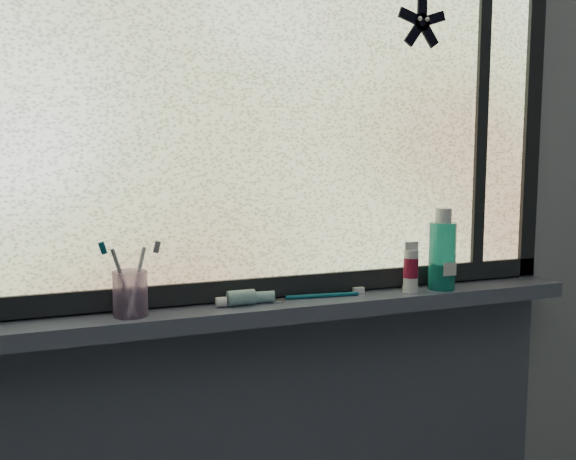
# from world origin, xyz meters

# --- Properties ---
(wall_back) EXTENTS (3.00, 0.01, 2.50)m
(wall_back) POSITION_xyz_m (0.00, 1.30, 1.25)
(wall_back) COLOR #9EA3A8
(wall_back) RESTS_ON ground
(windowsill) EXTENTS (1.62, 0.14, 0.04)m
(windowsill) POSITION_xyz_m (0.00, 1.23, 1.00)
(windowsill) COLOR #4D5366
(windowsill) RESTS_ON wall_back
(window_pane) EXTENTS (1.50, 0.01, 1.00)m
(window_pane) POSITION_xyz_m (0.00, 1.28, 1.53)
(window_pane) COLOR silver
(window_pane) RESTS_ON wall_back
(frame_bottom) EXTENTS (1.60, 0.03, 0.05)m
(frame_bottom) POSITION_xyz_m (0.00, 1.28, 1.05)
(frame_bottom) COLOR black
(frame_bottom) RESTS_ON windowsill
(frame_right) EXTENTS (0.05, 0.03, 1.10)m
(frame_right) POSITION_xyz_m (0.78, 1.28, 1.53)
(frame_right) COLOR black
(frame_right) RESTS_ON wall_back
(frame_mullion) EXTENTS (0.03, 0.03, 1.00)m
(frame_mullion) POSITION_xyz_m (0.60, 1.28, 1.53)
(frame_mullion) COLOR black
(frame_mullion) RESTS_ON wall_back
(starfish_sticker) EXTENTS (0.15, 0.02, 0.15)m
(starfish_sticker) POSITION_xyz_m (0.40, 1.27, 1.72)
(starfish_sticker) COLOR black
(starfish_sticker) RESTS_ON window_pane
(toothpaste_tube) EXTENTS (0.21, 0.06, 0.04)m
(toothpaste_tube) POSITION_xyz_m (-0.09, 1.23, 1.04)
(toothpaste_tube) COLOR silver
(toothpaste_tube) RESTS_ON windowsill
(toothbrush_cup) EXTENTS (0.09, 0.09, 0.10)m
(toothbrush_cup) POSITION_xyz_m (-0.37, 1.23, 1.07)
(toothbrush_cup) COLOR #B994C4
(toothbrush_cup) RESTS_ON windowsill
(toothbrush_lying) EXTENTS (0.24, 0.05, 0.02)m
(toothbrush_lying) POSITION_xyz_m (0.11, 1.24, 1.03)
(toothbrush_lying) COLOR #0C596F
(toothbrush_lying) RESTS_ON windowsill
(mouthwash_bottle) EXTENTS (0.08, 0.08, 0.18)m
(mouthwash_bottle) POSITION_xyz_m (0.45, 1.21, 1.13)
(mouthwash_bottle) COLOR #21AB99
(mouthwash_bottle) RESTS_ON windowsill
(cream_tube) EXTENTS (0.04, 0.04, 0.09)m
(cream_tube) POSITION_xyz_m (0.35, 1.21, 1.09)
(cream_tube) COLOR silver
(cream_tube) RESTS_ON windowsill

